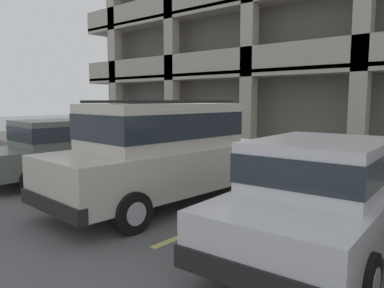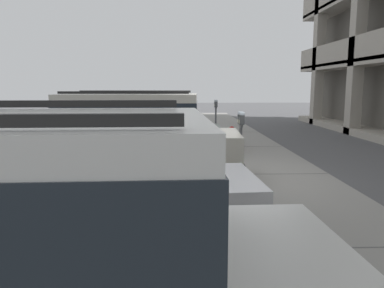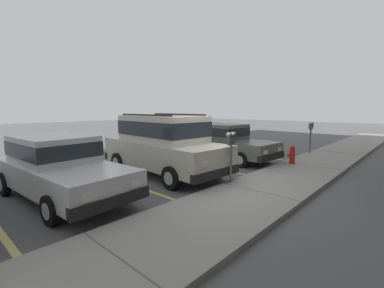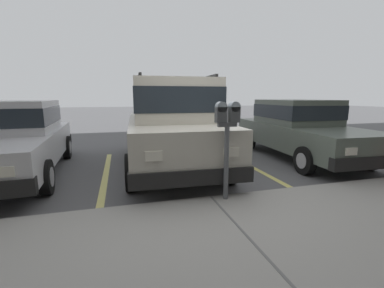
% 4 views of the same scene
% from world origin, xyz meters
% --- Properties ---
extents(ground_plane, '(80.00, 80.00, 0.10)m').
position_xyz_m(ground_plane, '(0.00, 0.00, -0.05)').
color(ground_plane, '#565659').
extents(sidewalk, '(40.00, 2.20, 0.12)m').
position_xyz_m(sidewalk, '(0.00, 1.30, 0.06)').
color(sidewalk, gray).
rests_on(sidewalk, ground_plane).
extents(parking_stall_lines, '(13.21, 4.80, 0.01)m').
position_xyz_m(parking_stall_lines, '(1.64, -1.40, 0.00)').
color(parking_stall_lines, '#DBD16B').
rests_on(parking_stall_lines, ground_plane).
extents(silver_suv, '(2.19, 4.87, 2.03)m').
position_xyz_m(silver_suv, '(0.16, -2.13, 1.09)').
color(silver_suv, beige).
rests_on(silver_suv, ground_plane).
extents(red_sedan, '(2.02, 4.57, 1.54)m').
position_xyz_m(red_sedan, '(-3.33, -2.13, 0.82)').
color(red_sedan, '#5B665B').
rests_on(red_sedan, ground_plane).
extents(dark_hatchback, '(2.04, 4.58, 1.54)m').
position_xyz_m(dark_hatchback, '(3.44, -2.31, 0.82)').
color(dark_hatchback, silver).
rests_on(dark_hatchback, ground_plane).
extents(parking_meter_near, '(0.35, 0.12, 1.44)m').
position_xyz_m(parking_meter_near, '(-0.18, 0.35, 1.19)').
color(parking_meter_near, '#595B60').
rests_on(parking_meter_near, sidewalk).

